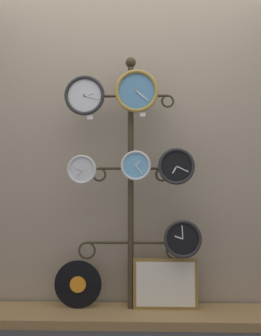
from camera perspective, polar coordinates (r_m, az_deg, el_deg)
name	(u,v)px	position (r m, az deg, el deg)	size (l,w,h in m)	color
shop_wall	(131,127)	(2.60, 0.12, 7.15)	(4.40, 0.04, 2.80)	gray
low_shelf	(130,316)	(2.50, -0.01, -24.33)	(2.20, 0.36, 0.06)	#9E7A4C
display_stand	(131,223)	(2.41, 0.03, -9.49)	(0.76, 0.39, 1.90)	#382D1E
clock_top_left	(85,96)	(2.44, -7.99, 12.38)	(0.29, 0.04, 0.29)	silver
clock_top_center	(137,91)	(2.40, 1.07, 13.23)	(0.31, 0.04, 0.31)	#4C84B2
clock_middle_left	(82,170)	(2.34, -8.47, -0.27)	(0.21, 0.04, 0.21)	silver
clock_middle_center	(136,166)	(2.30, 0.93, 0.41)	(0.21, 0.04, 0.21)	#60A8DB
clock_middle_right	(176,166)	(2.32, 7.99, 0.29)	(0.26, 0.04, 0.26)	black
clock_bottom_right	(183,239)	(2.36, 9.06, -12.10)	(0.27, 0.04, 0.27)	black
vinyl_record	(78,284)	(2.52, -9.14, -19.37)	(0.34, 0.01, 0.34)	black
picture_frame	(165,284)	(2.48, 6.10, -19.43)	(0.46, 0.02, 0.36)	olive
price_tag_upper	(90,117)	(2.39, -7.07, 8.75)	(0.04, 0.00, 0.03)	white
price_tag_mid	(143,114)	(2.35, 2.12, 9.31)	(0.04, 0.00, 0.03)	white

